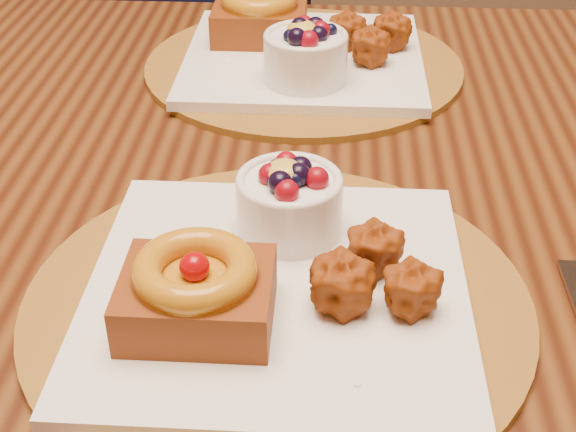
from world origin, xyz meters
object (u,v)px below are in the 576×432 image
object	(u,v)px
dining_table	(293,224)
chair_far	(196,80)
place_setting_near	(274,277)
place_setting_far	(301,50)

from	to	relation	value
dining_table	chair_far	xyz separation A→B (m)	(-0.24, 0.82, -0.21)
dining_table	chair_far	distance (m)	0.88
place_setting_near	place_setting_far	world-z (taller)	place_setting_far
place_setting_far	chair_far	xyz separation A→B (m)	(-0.24, 0.61, -0.32)
place_setting_far	chair_far	distance (m)	0.73
dining_table	place_setting_far	size ratio (longest dim) A/B	4.21
dining_table	place_setting_near	distance (m)	0.24
dining_table	chair_far	size ratio (longest dim) A/B	1.91
place_setting_near	place_setting_far	distance (m)	0.43
chair_far	place_setting_far	bearing A→B (deg)	-77.95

